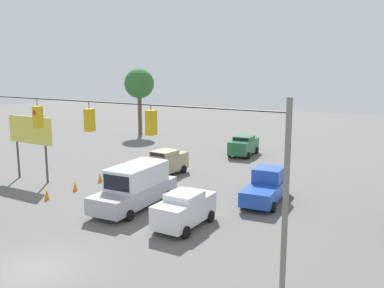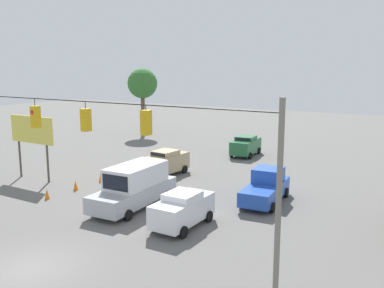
{
  "view_description": "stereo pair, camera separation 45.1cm",
  "coord_description": "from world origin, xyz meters",
  "px_view_note": "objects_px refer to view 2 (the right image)",
  "views": [
    {
      "loc": [
        -14.4,
        11.35,
        8.59
      ],
      "look_at": [
        0.17,
        -13.61,
        3.3
      ],
      "focal_mm": 40.0,
      "sensor_mm": 36.0,
      "label": 1
    },
    {
      "loc": [
        -14.79,
        11.12,
        8.59
      ],
      "look_at": [
        0.17,
        -13.61,
        3.3
      ],
      "focal_mm": 40.0,
      "sensor_mm": 36.0,
      "label": 2
    }
  ],
  "objects_px": {
    "pickup_truck_blue_oncoming_far": "(266,187)",
    "roadside_billboard": "(32,133)",
    "traffic_cone_second": "(76,185)",
    "sedan_white_crossing_near": "(183,209)",
    "sedan_tan_withflow_far": "(165,162)",
    "traffic_cone_third": "(101,177)",
    "traffic_cone_fourth": "(120,171)",
    "sedan_green_withflow_deep": "(246,145)",
    "overhead_signal_span": "(62,148)",
    "tree_horizon_left": "(142,84)",
    "box_truck_silver_withflow_mid": "(135,186)",
    "traffic_cone_nearest": "(47,194)"
  },
  "relations": [
    {
      "from": "pickup_truck_blue_oncoming_far",
      "to": "roadside_billboard",
      "type": "xyz_separation_m",
      "value": [
        17.26,
        3.98,
        2.61
      ]
    },
    {
      "from": "traffic_cone_second",
      "to": "sedan_white_crossing_near",
      "type": "bearing_deg",
      "value": 169.17
    },
    {
      "from": "sedan_tan_withflow_far",
      "to": "traffic_cone_third",
      "type": "xyz_separation_m",
      "value": [
        3.03,
        4.17,
        -0.7
      ]
    },
    {
      "from": "traffic_cone_fourth",
      "to": "roadside_billboard",
      "type": "relative_size",
      "value": 0.14
    },
    {
      "from": "traffic_cone_second",
      "to": "roadside_billboard",
      "type": "distance_m",
      "value": 5.87
    },
    {
      "from": "traffic_cone_third",
      "to": "sedan_green_withflow_deep",
      "type": "bearing_deg",
      "value": -110.41
    },
    {
      "from": "overhead_signal_span",
      "to": "traffic_cone_second",
      "type": "bearing_deg",
      "value": -45.75
    },
    {
      "from": "sedan_tan_withflow_far",
      "to": "tree_horizon_left",
      "type": "distance_m",
      "value": 21.71
    },
    {
      "from": "box_truck_silver_withflow_mid",
      "to": "tree_horizon_left",
      "type": "xyz_separation_m",
      "value": [
        16.95,
        -22.87,
        5.05
      ]
    },
    {
      "from": "sedan_white_crossing_near",
      "to": "traffic_cone_third",
      "type": "distance_m",
      "value": 11.13
    },
    {
      "from": "traffic_cone_fourth",
      "to": "roadside_billboard",
      "type": "distance_m",
      "value": 7.23
    },
    {
      "from": "sedan_tan_withflow_far",
      "to": "traffic_cone_nearest",
      "type": "bearing_deg",
      "value": 71.33
    },
    {
      "from": "sedan_tan_withflow_far",
      "to": "pickup_truck_blue_oncoming_far",
      "type": "height_order",
      "value": "pickup_truck_blue_oncoming_far"
    },
    {
      "from": "sedan_green_withflow_deep",
      "to": "tree_horizon_left",
      "type": "height_order",
      "value": "tree_horizon_left"
    },
    {
      "from": "traffic_cone_nearest",
      "to": "roadside_billboard",
      "type": "bearing_deg",
      "value": -30.99
    },
    {
      "from": "sedan_green_withflow_deep",
      "to": "sedan_tan_withflow_far",
      "type": "bearing_deg",
      "value": 77.15
    },
    {
      "from": "sedan_white_crossing_near",
      "to": "traffic_cone_fourth",
      "type": "bearing_deg",
      "value": -33.44
    },
    {
      "from": "traffic_cone_fourth",
      "to": "overhead_signal_span",
      "type": "bearing_deg",
      "value": 120.95
    },
    {
      "from": "overhead_signal_span",
      "to": "sedan_tan_withflow_far",
      "type": "xyz_separation_m",
      "value": [
        4.23,
        -14.17,
        -3.9
      ]
    },
    {
      "from": "box_truck_silver_withflow_mid",
      "to": "roadside_billboard",
      "type": "height_order",
      "value": "roadside_billboard"
    },
    {
      "from": "pickup_truck_blue_oncoming_far",
      "to": "sedan_white_crossing_near",
      "type": "bearing_deg",
      "value": 70.59
    },
    {
      "from": "sedan_green_withflow_deep",
      "to": "traffic_cone_second",
      "type": "bearing_deg",
      "value": 72.55
    },
    {
      "from": "traffic_cone_third",
      "to": "box_truck_silver_withflow_mid",
      "type": "bearing_deg",
      "value": 151.58
    },
    {
      "from": "overhead_signal_span",
      "to": "traffic_cone_third",
      "type": "height_order",
      "value": "overhead_signal_span"
    },
    {
      "from": "sedan_tan_withflow_far",
      "to": "traffic_cone_third",
      "type": "distance_m",
      "value": 5.21
    },
    {
      "from": "sedan_tan_withflow_far",
      "to": "roadside_billboard",
      "type": "bearing_deg",
      "value": 38.53
    },
    {
      "from": "sedan_tan_withflow_far",
      "to": "roadside_billboard",
      "type": "distance_m",
      "value": 10.39
    },
    {
      "from": "sedan_green_withflow_deep",
      "to": "traffic_cone_second",
      "type": "distance_m",
      "value": 17.85
    },
    {
      "from": "overhead_signal_span",
      "to": "traffic_cone_nearest",
      "type": "distance_m",
      "value": 10.0
    },
    {
      "from": "traffic_cone_nearest",
      "to": "traffic_cone_second",
      "type": "relative_size",
      "value": 1.0
    },
    {
      "from": "box_truck_silver_withflow_mid",
      "to": "sedan_white_crossing_near",
      "type": "bearing_deg",
      "value": 162.55
    },
    {
      "from": "pickup_truck_blue_oncoming_far",
      "to": "tree_horizon_left",
      "type": "height_order",
      "value": "tree_horizon_left"
    },
    {
      "from": "sedan_tan_withflow_far",
      "to": "traffic_cone_second",
      "type": "bearing_deg",
      "value": 65.97
    },
    {
      "from": "pickup_truck_blue_oncoming_far",
      "to": "roadside_billboard",
      "type": "bearing_deg",
      "value": 13.0
    },
    {
      "from": "overhead_signal_span",
      "to": "box_truck_silver_withflow_mid",
      "type": "relative_size",
      "value": 3.12
    },
    {
      "from": "sedan_green_withflow_deep",
      "to": "traffic_cone_nearest",
      "type": "relative_size",
      "value": 6.43
    },
    {
      "from": "overhead_signal_span",
      "to": "traffic_cone_second",
      "type": "relative_size",
      "value": 30.26
    },
    {
      "from": "pickup_truck_blue_oncoming_far",
      "to": "sedan_white_crossing_near",
      "type": "xyz_separation_m",
      "value": [
        2.25,
        6.39,
        0.02
      ]
    },
    {
      "from": "box_truck_silver_withflow_mid",
      "to": "traffic_cone_third",
      "type": "distance_m",
      "value": 6.66
    },
    {
      "from": "traffic_cone_second",
      "to": "roadside_billboard",
      "type": "height_order",
      "value": "roadside_billboard"
    },
    {
      "from": "box_truck_silver_withflow_mid",
      "to": "traffic_cone_nearest",
      "type": "distance_m",
      "value": 6.21
    },
    {
      "from": "sedan_white_crossing_near",
      "to": "traffic_cone_second",
      "type": "distance_m",
      "value": 10.34
    },
    {
      "from": "overhead_signal_span",
      "to": "box_truck_silver_withflow_mid",
      "type": "height_order",
      "value": "overhead_signal_span"
    },
    {
      "from": "sedan_tan_withflow_far",
      "to": "box_truck_silver_withflow_mid",
      "type": "distance_m",
      "value": 7.82
    },
    {
      "from": "overhead_signal_span",
      "to": "tree_horizon_left",
      "type": "relative_size",
      "value": 2.49
    },
    {
      "from": "overhead_signal_span",
      "to": "tree_horizon_left",
      "type": "distance_m",
      "value": 35.0
    },
    {
      "from": "sedan_white_crossing_near",
      "to": "roadside_billboard",
      "type": "relative_size",
      "value": 0.84
    },
    {
      "from": "sedan_tan_withflow_far",
      "to": "sedan_green_withflow_deep",
      "type": "bearing_deg",
      "value": -102.85
    },
    {
      "from": "pickup_truck_blue_oncoming_far",
      "to": "roadside_billboard",
      "type": "distance_m",
      "value": 17.9
    },
    {
      "from": "roadside_billboard",
      "to": "box_truck_silver_withflow_mid",
      "type": "bearing_deg",
      "value": 174.46
    }
  ]
}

